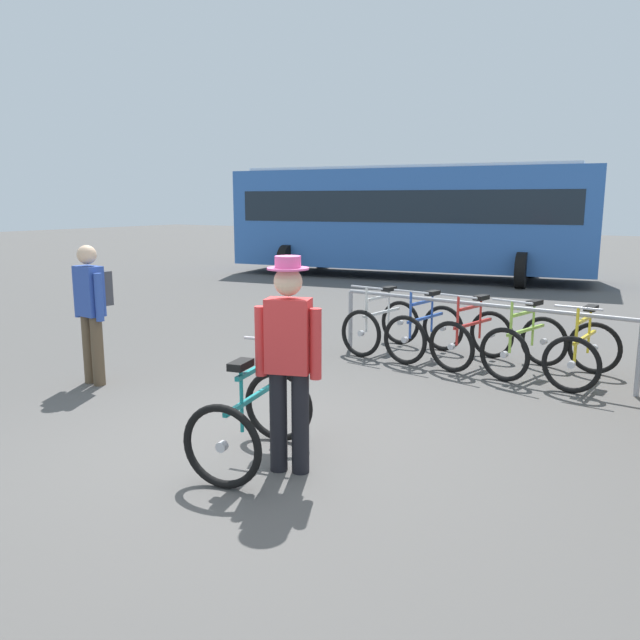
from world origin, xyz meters
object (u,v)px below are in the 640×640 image
Objects in this scene: racked_bike_white at (381,325)px; person_with_featured_bike at (289,356)px; racked_bike_lime at (525,345)px; racked_bike_blue at (425,331)px; racked_bike_red at (472,338)px; racked_bike_yellow at (584,353)px; featured_bicycle at (259,402)px; bus_distant at (409,215)px; pedestrian_with_backpack at (92,306)px.

racked_bike_white is 0.69× the size of person_with_featured_bike.
racked_bike_blue is at bearing 174.59° from racked_bike_lime.
person_with_featured_bike is at bearing -73.42° from racked_bike_white.
racked_bike_red is 1.40m from racked_bike_yellow.
bus_distant is (-4.25, 12.64, 1.25)m from featured_bicycle.
racked_bike_white is at bearing 174.59° from racked_bike_lime.
racked_bike_lime is at bearing -5.41° from racked_bike_white.
featured_bicycle is (-1.93, -3.79, 0.12)m from racked_bike_yellow.
racked_bike_lime is 4.05m from featured_bicycle.
pedestrian_with_backpack is (-2.82, -3.25, 0.57)m from racked_bike_blue.
racked_bike_lime is (0.70, -0.07, -0.00)m from racked_bike_red.
racked_bike_blue is at bearing 97.54° from person_with_featured_bike.
featured_bicycle is at bearing -107.69° from racked_bike_lime.
racked_bike_lime is (2.09, -0.20, 0.00)m from racked_bike_white.
pedestrian_with_backpack reaches higher than racked_bike_white.
racked_bike_blue is 4.17m from person_with_featured_bike.
racked_bike_blue is 0.71× the size of pedestrian_with_backpack.
racked_bike_blue and racked_bike_yellow have the same top height.
racked_bike_white is at bearing 57.41° from pedestrian_with_backpack.
racked_bike_white is at bearing 101.99° from featured_bicycle.
pedestrian_with_backpack is (-2.98, 0.74, 0.45)m from featured_bicycle.
bus_distant is at bearing 108.57° from featured_bicycle.
featured_bicycle is at bearing -78.01° from racked_bike_white.
person_with_featured_bike is at bearing -102.14° from racked_bike_lime.
bus_distant is at bearing 109.94° from person_with_featured_bike.
person_with_featured_bike is (0.38, -0.11, 0.46)m from featured_bicycle.
racked_bike_blue is at bearing 174.59° from racked_bike_red.
racked_bike_yellow is at bearing -5.41° from racked_bike_white.
racked_bike_yellow is (2.79, -0.26, 0.00)m from racked_bike_white.
racked_bike_yellow is 0.67× the size of person_with_featured_bike.
racked_bike_blue is 2.10m from racked_bike_yellow.
racked_bike_red is at bearing 87.79° from person_with_featured_bike.
bus_distant reaches higher than racked_bike_blue.
racked_bike_lime is at bearing 174.59° from racked_bike_yellow.
racked_bike_red is at bearing 42.19° from pedestrian_with_backpack.
bus_distant is (-6.17, 8.85, 1.37)m from racked_bike_yellow.
racked_bike_lime is (1.39, -0.13, -0.00)m from racked_bike_blue.
racked_bike_white is 0.72× the size of pedestrian_with_backpack.
racked_bike_white is 1.40m from racked_bike_red.
racked_bike_lime is at bearing 72.31° from featured_bicycle.
racked_bike_white is at bearing 106.58° from person_with_featured_bike.
pedestrian_with_backpack is at bearing 165.93° from person_with_featured_bike.
bus_distant is at bearing 124.90° from racked_bike_yellow.
racked_bike_yellow is 0.11× the size of bus_distant.
racked_bike_white is 3.98m from pedestrian_with_backpack.
racked_bike_lime is 0.98× the size of featured_bicycle.
racked_bike_white is 0.97× the size of racked_bike_lime.
racked_bike_lime is at bearing -5.41° from racked_bike_red.
racked_bike_lime is at bearing 36.53° from pedestrian_with_backpack.
featured_bicycle reaches higher than racked_bike_white.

